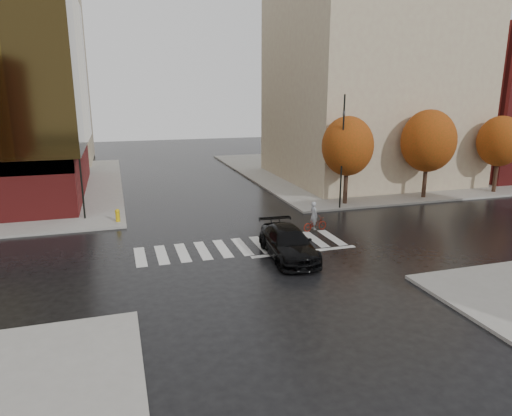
{
  "coord_description": "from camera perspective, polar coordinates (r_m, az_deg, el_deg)",
  "views": [
    {
      "loc": [
        -6.35,
        -22.64,
        8.37
      ],
      "look_at": [
        0.99,
        1.08,
        2.0
      ],
      "focal_mm": 32.0,
      "sensor_mm": 36.0,
      "label": 1
    }
  ],
  "objects": [
    {
      "name": "ground",
      "position": [
        24.96,
        -1.46,
        -5.21
      ],
      "size": [
        120.0,
        120.0,
        0.0
      ],
      "primitive_type": "plane",
      "color": "black",
      "rests_on": "ground"
    },
    {
      "name": "sidewalk_ne",
      "position": [
        52.17,
        14.72,
        4.76
      ],
      "size": [
        30.0,
        30.0,
        0.15
      ],
      "primitive_type": "cube",
      "color": "gray",
      "rests_on": "ground"
    },
    {
      "name": "crosswalk",
      "position": [
        25.41,
        -1.76,
        -4.84
      ],
      "size": [
        12.0,
        3.0,
        0.01
      ],
      "primitive_type": "cube",
      "color": "silver",
      "rests_on": "ground"
    },
    {
      "name": "building_ne_tan",
      "position": [
        46.02,
        13.76,
        14.96
      ],
      "size": [
        16.0,
        16.0,
        18.0
      ],
      "primitive_type": "cube",
      "color": "tan",
      "rests_on": "sidewalk_ne"
    },
    {
      "name": "building_ne_brick",
      "position": [
        55.17,
        28.92,
        11.37
      ],
      "size": [
        14.0,
        14.0,
        14.0
      ],
      "primitive_type": "cube",
      "color": "maroon",
      "rests_on": "sidewalk_ne"
    },
    {
      "name": "building_nw_far",
      "position": [
        60.44,
        -27.33,
        14.53
      ],
      "size": [
        14.0,
        12.0,
        20.0
      ],
      "primitive_type": "cube",
      "color": "tan",
      "rests_on": "sidewalk_nw"
    },
    {
      "name": "tree_ne_a",
      "position": [
        34.43,
        11.37,
        7.58
      ],
      "size": [
        3.8,
        3.8,
        6.5
      ],
      "color": "black",
      "rests_on": "sidewalk_ne"
    },
    {
      "name": "tree_ne_b",
      "position": [
        38.24,
        20.74,
        7.84
      ],
      "size": [
        4.2,
        4.2,
        6.89
      ],
      "color": "black",
      "rests_on": "sidewalk_ne"
    },
    {
      "name": "tree_ne_c",
      "position": [
        42.89,
        28.2,
        7.35
      ],
      "size": [
        3.6,
        3.6,
        6.31
      ],
      "color": "black",
      "rests_on": "sidewalk_ne"
    },
    {
      "name": "sedan",
      "position": [
        23.65,
        4.04,
        -4.39
      ],
      "size": [
        2.46,
        5.43,
        1.54
      ],
      "primitive_type": "imported",
      "rotation": [
        0.0,
        0.0,
        -0.06
      ],
      "color": "black",
      "rests_on": "ground"
    },
    {
      "name": "cyclist",
      "position": [
        28.3,
        7.33,
        -1.6
      ],
      "size": [
        1.7,
        0.82,
        1.86
      ],
      "rotation": [
        0.0,
        0.0,
        1.73
      ],
      "color": "maroon",
      "rests_on": "ground"
    },
    {
      "name": "traffic_light_nw",
      "position": [
        31.73,
        -21.24,
        5.95
      ],
      "size": [
        0.21,
        0.19,
        7.22
      ],
      "rotation": [
        0.0,
        0.0,
        -1.81
      ],
      "color": "black",
      "rests_on": "sidewalk_nw"
    },
    {
      "name": "traffic_light_ne",
      "position": [
        32.96,
        10.77,
        7.94
      ],
      "size": [
        0.23,
        0.25,
        8.03
      ],
      "rotation": [
        0.0,
        0.0,
        2.77
      ],
      "color": "black",
      "rests_on": "sidewalk_ne"
    },
    {
      "name": "fire_hydrant",
      "position": [
        30.89,
        -16.92,
        -0.8
      ],
      "size": [
        0.3,
        0.3,
        0.84
      ],
      "color": "gold",
      "rests_on": "sidewalk_nw"
    },
    {
      "name": "manhole",
      "position": [
        23.99,
        5.82,
        -6.09
      ],
      "size": [
        0.61,
        0.61,
        0.01
      ],
      "primitive_type": "cylinder",
      "rotation": [
        0.0,
        0.0,
        0.14
      ],
      "color": "#4F3D1C",
      "rests_on": "ground"
    }
  ]
}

